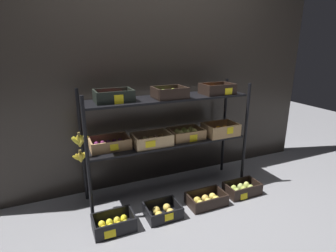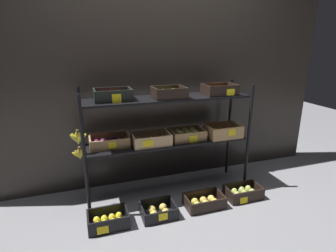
# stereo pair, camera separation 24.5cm
# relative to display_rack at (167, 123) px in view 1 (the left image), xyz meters

# --- Properties ---
(ground_plane) EXTENTS (10.00, 10.00, 0.00)m
(ground_plane) POSITION_rel_display_rack_xyz_m (0.01, 0.01, -0.77)
(ground_plane) COLOR gray
(storefront_wall) EXTENTS (4.05, 0.12, 2.12)m
(storefront_wall) POSITION_rel_display_rack_xyz_m (0.01, 0.40, 0.29)
(storefront_wall) COLOR #2D2823
(storefront_wall) RESTS_ON ground_plane
(display_rack) EXTENTS (1.78, 0.42, 1.14)m
(display_rack) POSITION_rel_display_rack_xyz_m (0.00, 0.00, 0.00)
(display_rack) COLOR black
(display_rack) RESTS_ON ground_plane
(crate_ground_lemon) EXTENTS (0.35, 0.24, 0.13)m
(crate_ground_lemon) POSITION_rel_display_rack_xyz_m (-0.67, -0.38, -0.72)
(crate_ground_lemon) COLOR black
(crate_ground_lemon) RESTS_ON ground_plane
(crate_ground_apple_gold) EXTENTS (0.32, 0.26, 0.11)m
(crate_ground_apple_gold) POSITION_rel_display_rack_xyz_m (-0.21, -0.38, -0.73)
(crate_ground_apple_gold) COLOR black
(crate_ground_apple_gold) RESTS_ON ground_plane
(crate_ground_center_apple_gold) EXTENTS (0.38, 0.23, 0.12)m
(crate_ground_center_apple_gold) POSITION_rel_display_rack_xyz_m (0.26, -0.38, -0.73)
(crate_ground_center_apple_gold) COLOR black
(crate_ground_center_apple_gold) RESTS_ON ground_plane
(crate_ground_pear) EXTENTS (0.36, 0.23, 0.12)m
(crate_ground_pear) POSITION_rel_display_rack_xyz_m (0.71, -0.36, -0.72)
(crate_ground_pear) COLOR black
(crate_ground_pear) RESTS_ON ground_plane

